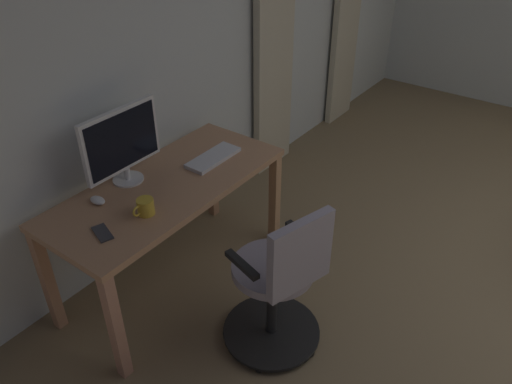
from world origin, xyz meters
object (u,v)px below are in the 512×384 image
at_px(office_chair, 279,285).
at_px(computer_keyboard, 213,158).
at_px(cell_phone_face_up, 102,233).
at_px(mug_coffee, 145,207).
at_px(desk, 169,197).
at_px(computer_mouse, 98,200).
at_px(computer_monitor, 122,143).

distance_m(office_chair, computer_keyboard, 0.95).
relative_size(computer_keyboard, cell_phone_face_up, 2.64).
bearing_deg(computer_keyboard, mug_coffee, 7.73).
bearing_deg(desk, mug_coffee, 24.22).
bearing_deg(mug_coffee, cell_phone_face_up, -11.73).
bearing_deg(office_chair, computer_mouse, 124.31).
distance_m(computer_monitor, computer_mouse, 0.35).
distance_m(desk, mug_coffee, 0.34).
xyz_separation_m(office_chair, cell_phone_face_up, (0.49, -0.75, 0.31)).
relative_size(office_chair, computer_monitor, 1.83).
relative_size(computer_mouse, cell_phone_face_up, 0.69).
xyz_separation_m(desk, computer_monitor, (0.11, -0.21, 0.34)).
bearing_deg(office_chair, desk, 103.04).
xyz_separation_m(computer_keyboard, mug_coffee, (0.65, 0.09, 0.03)).
bearing_deg(computer_mouse, office_chair, 108.24).
bearing_deg(office_chair, computer_monitor, 109.74).
height_order(computer_keyboard, mug_coffee, mug_coffee).
distance_m(computer_mouse, cell_phone_face_up, 0.28).
bearing_deg(mug_coffee, computer_mouse, -73.11).
bearing_deg(computer_keyboard, office_chair, 62.38).
height_order(office_chair, cell_phone_face_up, office_chair).
xyz_separation_m(cell_phone_face_up, mug_coffee, (-0.25, 0.05, 0.04)).
relative_size(computer_monitor, mug_coffee, 3.87).
bearing_deg(computer_monitor, mug_coffee, 62.76).
bearing_deg(computer_mouse, cell_phone_face_up, 55.37).
relative_size(office_chair, computer_mouse, 9.51).
distance_m(computer_keyboard, computer_mouse, 0.77).
relative_size(desk, cell_phone_face_up, 10.34).
relative_size(desk, computer_monitor, 2.86).
bearing_deg(computer_keyboard, cell_phone_face_up, 2.36).
xyz_separation_m(computer_monitor, computer_mouse, (0.26, 0.05, -0.23)).
bearing_deg(cell_phone_face_up, computer_monitor, -127.15).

